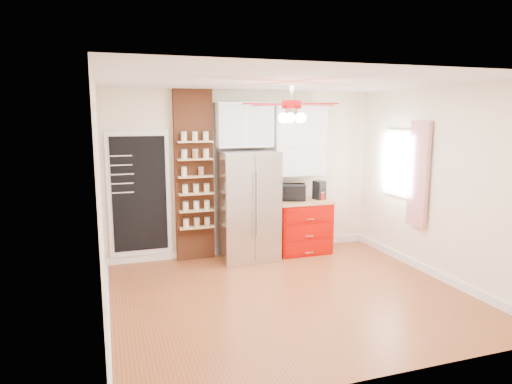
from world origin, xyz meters
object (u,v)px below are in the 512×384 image
object	(u,v)px
toaster_oven	(291,192)
fridge	(248,206)
ceiling_fan	(292,105)
pantry_jar_oats	(184,172)
coffee_maker	(319,190)
canister_left	(321,196)
red_cabinet	(302,226)

from	to	relation	value
toaster_oven	fridge	bearing A→B (deg)	-150.69
ceiling_fan	pantry_jar_oats	world-z (taller)	ceiling_fan
coffee_maker	ceiling_fan	bearing A→B (deg)	-142.45
canister_left	toaster_oven	bearing A→B (deg)	163.10
fridge	toaster_oven	bearing A→B (deg)	8.21
coffee_maker	canister_left	bearing A→B (deg)	-90.32
toaster_oven	pantry_jar_oats	size ratio (longest dim) A/B	3.49
red_cabinet	coffee_maker	world-z (taller)	coffee_maker
canister_left	fridge	bearing A→B (deg)	178.42
fridge	canister_left	world-z (taller)	fridge
toaster_oven	pantry_jar_oats	distance (m)	1.82
red_cabinet	coffee_maker	distance (m)	0.67
fridge	coffee_maker	size ratio (longest dim) A/B	5.59
fridge	pantry_jar_oats	bearing A→B (deg)	171.79
red_cabinet	ceiling_fan	world-z (taller)	ceiling_fan
coffee_maker	pantry_jar_oats	xyz separation A→B (m)	(-2.25, 0.12, 0.38)
red_cabinet	coffee_maker	size ratio (longest dim) A/B	3.00
fridge	coffee_maker	bearing A→B (deg)	1.02
fridge	red_cabinet	bearing A→B (deg)	2.95
toaster_oven	coffee_maker	world-z (taller)	coffee_maker
ceiling_fan	canister_left	world-z (taller)	ceiling_fan
fridge	toaster_oven	xyz separation A→B (m)	(0.79, 0.11, 0.16)
fridge	coffee_maker	distance (m)	1.28
red_cabinet	pantry_jar_oats	bearing A→B (deg)	177.31
red_cabinet	ceiling_fan	distance (m)	2.75
red_cabinet	toaster_oven	xyz separation A→B (m)	(-0.18, 0.06, 0.58)
pantry_jar_oats	coffee_maker	bearing A→B (deg)	-3.03
coffee_maker	canister_left	world-z (taller)	coffee_maker
ceiling_fan	red_cabinet	bearing A→B (deg)	61.29
ceiling_fan	coffee_maker	xyz separation A→B (m)	(1.22, 1.65, -1.37)
red_cabinet	pantry_jar_oats	size ratio (longest dim) A/B	6.81
coffee_maker	pantry_jar_oats	bearing A→B (deg)	160.91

